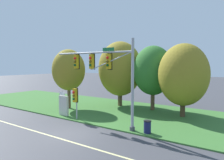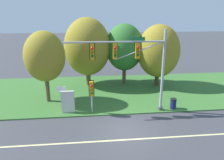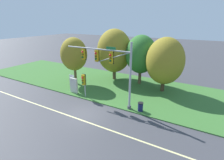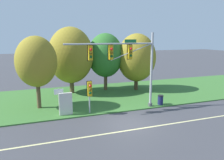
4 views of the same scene
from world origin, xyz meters
name	(u,v)px [view 4 (image 4 of 4)]	position (x,y,z in m)	size (l,w,h in m)	color
ground_plane	(129,123)	(0.00, 0.00, 0.00)	(160.00, 160.00, 0.00)	#3D3D42
lane_stripe	(136,129)	(0.00, -1.20, 0.00)	(36.00, 0.16, 0.01)	beige
grass_verge	(99,96)	(0.00, 8.25, 0.05)	(48.00, 11.50, 0.10)	#386B2D
traffic_signal_mast	(127,59)	(0.97, 2.97, 4.66)	(8.15, 0.49, 6.90)	#9EA0A5
pedestrian_signal_near_kerb	(90,91)	(-2.41, 2.91, 2.13)	(0.46, 0.55, 2.85)	#9EA0A5
route_sign_post	(59,97)	(-4.92, 3.62, 1.59)	(0.76, 0.08, 2.27)	slate
tree_nearest_road	(36,62)	(-6.50, 6.02, 4.40)	(3.68, 3.68, 6.62)	brown
tree_left_of_mast	(71,55)	(-2.68, 10.66, 4.51)	(5.16, 5.16, 7.65)	brown
tree_behind_signpost	(105,55)	(1.54, 10.72, 4.38)	(4.27, 4.27, 6.96)	brown
tree_mid_verge	(137,58)	(5.18, 9.56, 4.08)	(4.70, 4.70, 6.92)	#4C3823
info_kiosk	(66,104)	(-4.41, 3.33, 1.04)	(1.10, 0.24, 1.90)	beige
trash_bin	(160,100)	(4.69, 3.10, 0.57)	(0.56, 0.56, 0.93)	#191E4C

